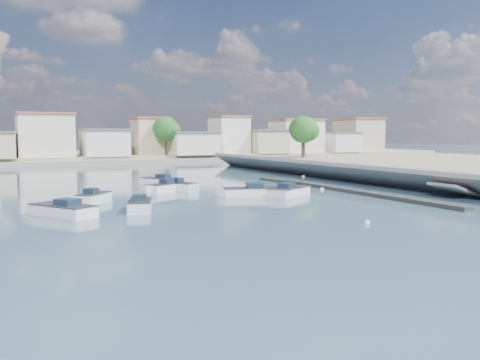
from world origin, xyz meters
The scene contains 16 objects.
ground centered at (0.00, 40.00, 0.00)m, with size 400.00×400.00×0.00m, color #335267.
seawall_walkway centered at (18.50, 13.00, 0.90)m, with size 5.00×90.00×1.80m, color slate.
breakwater centered at (6.90, 12.69, 0.17)m, with size 2.00×31.02×0.35m.
far_shore_land centered at (0.00, 92.00, 0.70)m, with size 160.00×40.00×1.40m, color gray.
far_shore_quay centered at (0.00, 71.00, 0.40)m, with size 160.00×2.50×0.80m, color slate.
far_town centered at (10.71, 76.92, 4.93)m, with size 113.01×12.80×8.35m.
shore_trees centered at (8.34, 68.11, 6.22)m, with size 74.56×38.32×7.92m.
motorboat_a centered at (-20.83, 8.06, 0.38)m, with size 4.44×5.47×1.48m.
motorboat_b centered at (-17.23, 14.54, 0.38)m, with size 3.52×3.80×1.48m.
motorboat_c centered at (-3.71, 12.87, 0.38)m, with size 5.53×3.10×1.48m.
motorboat_d centered at (-9.62, 19.84, 0.38)m, with size 4.42×3.58×1.48m.
motorboat_e centered at (-14.98, 8.33, 0.38)m, with size 2.87×4.66×1.48m.
motorboat_f centered at (-7.90, 27.10, 0.38)m, with size 4.05×4.62×1.48m.
motorboat_g centered at (-7.48, 20.38, 0.38)m, with size 3.13×4.39×1.48m.
motorboat_h centered at (0.18, 11.50, 0.38)m, with size 5.27×4.25×1.48m.
mooring_buoys centered at (4.83, 15.49, 0.05)m, with size 16.76×35.04×0.41m.
Camera 1 is at (-25.51, -31.24, 5.84)m, focal length 40.00 mm.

